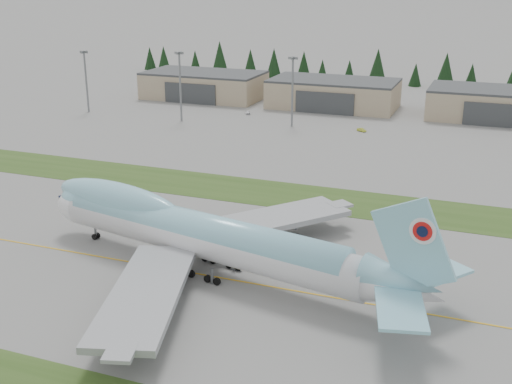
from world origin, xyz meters
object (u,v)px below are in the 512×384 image
at_px(hangar_right, 499,104).
at_px(service_vehicle_b, 361,132).
at_px(hangar_center, 333,93).
at_px(boeing_747_freighter, 201,234).
at_px(hangar_left, 204,85).
at_px(service_vehicle_a, 248,114).

xyz_separation_m(hangar_right, service_vehicle_b, (-41.25, -35.71, -5.39)).
bearing_deg(hangar_center, boeing_747_freighter, -84.57).
height_order(hangar_center, service_vehicle_b, hangar_center).
xyz_separation_m(boeing_747_freighter, hangar_right, (45.92, 148.24, -1.51)).
relative_size(boeing_747_freighter, hangar_left, 1.66).
bearing_deg(service_vehicle_b, service_vehicle_a, 104.44).
xyz_separation_m(hangar_center, hangar_right, (60.00, 0.00, 0.00)).
distance_m(hangar_left, hangar_right, 115.00).
bearing_deg(boeing_747_freighter, hangar_center, 107.05).
xyz_separation_m(service_vehicle_a, service_vehicle_b, (45.08, -12.38, 0.00)).
height_order(boeing_747_freighter, hangar_right, boeing_747_freighter).
height_order(hangar_center, hangar_right, same).
bearing_deg(hangar_center, hangar_right, 0.00).
xyz_separation_m(boeing_747_freighter, service_vehicle_a, (-40.41, 124.91, -6.90)).
height_order(hangar_center, service_vehicle_a, hangar_center).
height_order(hangar_left, service_vehicle_b, hangar_left).
distance_m(boeing_747_freighter, service_vehicle_a, 131.47).
xyz_separation_m(boeing_747_freighter, hangar_left, (-69.08, 148.24, -1.51)).
relative_size(hangar_center, service_vehicle_b, 14.22).
bearing_deg(service_vehicle_b, boeing_747_freighter, -152.58).
height_order(boeing_747_freighter, service_vehicle_a, boeing_747_freighter).
relative_size(hangar_right, service_vehicle_a, 12.11).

